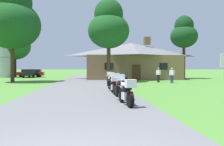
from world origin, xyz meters
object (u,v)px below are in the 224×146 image
object	(u,v)px
tree_left_far	(15,43)
tree_right_of_lodge	(184,33)
motorcycle_white_farthest_in_row	(111,82)
parked_red_suv_far_left	(31,73)
bystander_white_shirt_beside_signpost	(172,75)
motorcycle_red_second_in_row	(121,88)
bystander_white_shirt_near_lodge	(158,74)
metal_silo_distant	(4,55)
motorcycle_yellow_third_in_row	(114,85)
tree_left_near	(12,18)
tree_by_lodge_front	(109,26)
motorcycle_silver_nearest_to_camera	(127,92)
parked_black_sedan_far_left	(31,74)

from	to	relation	value
tree_left_far	tree_right_of_lodge	world-z (taller)	tree_right_of_lodge
motorcycle_white_farthest_in_row	parked_red_suv_far_left	size ratio (longest dim) A/B	0.44
bystander_white_shirt_beside_signpost	tree_right_of_lodge	xyz separation A→B (m)	(5.63, 11.08, 5.99)
motorcycle_red_second_in_row	bystander_white_shirt_near_lodge	xyz separation A→B (m)	(6.11, 14.68, 0.34)
bystander_white_shirt_near_lodge	tree_left_far	xyz separation A→B (m)	(-20.98, 17.97, 5.14)
motorcycle_red_second_in_row	metal_silo_distant	world-z (taller)	metal_silo_distant
bystander_white_shirt_near_lodge	motorcycle_red_second_in_row	bearing A→B (deg)	114.95
motorcycle_yellow_third_in_row	tree_left_near	world-z (taller)	tree_left_near
tree_by_lodge_front	tree_left_near	distance (m)	11.11
tree_left_near	parked_red_suv_far_left	world-z (taller)	tree_left_near
tree_left_far	bystander_white_shirt_beside_signpost	bearing A→B (deg)	-41.47
motorcycle_white_farthest_in_row	tree_right_of_lodge	distance (m)	24.06
motorcycle_silver_nearest_to_camera	parked_black_sedan_far_left	world-z (taller)	motorcycle_silver_nearest_to_camera
tree_left_far	metal_silo_distant	size ratio (longest dim) A/B	1.26
motorcycle_yellow_third_in_row	parked_red_suv_far_left	bearing A→B (deg)	110.24
tree_left_far	tree_right_of_lodge	distance (m)	28.93
tree_by_lodge_front	parked_red_suv_far_left	bearing A→B (deg)	128.76
motorcycle_red_second_in_row	tree_left_far	xyz separation A→B (m)	(-14.87, 32.65, 5.48)
bystander_white_shirt_beside_signpost	bystander_white_shirt_near_lodge	bearing A→B (deg)	-20.76
motorcycle_red_second_in_row	tree_by_lodge_front	world-z (taller)	tree_by_lodge_front
tree_by_lodge_front	parked_black_sedan_far_left	distance (m)	19.75
tree_by_lodge_front	metal_silo_distant	size ratio (longest dim) A/B	1.26
motorcycle_silver_nearest_to_camera	motorcycle_yellow_third_in_row	bearing A→B (deg)	84.72
tree_left_near	metal_silo_distant	world-z (taller)	tree_left_near
tree_left_far	tree_left_near	world-z (taller)	tree_left_near
parked_black_sedan_far_left	bystander_white_shirt_beside_signpost	bearing A→B (deg)	-34.67
metal_silo_distant	parked_red_suv_far_left	bearing A→B (deg)	5.47
motorcycle_white_farthest_in_row	metal_silo_distant	world-z (taller)	metal_silo_distant
motorcycle_yellow_third_in_row	parked_red_suv_far_left	distance (m)	31.67
bystander_white_shirt_beside_signpost	tree_left_near	xyz separation A→B (m)	(-17.64, 3.56, 6.39)
tree_left_near	metal_silo_distant	size ratio (longest dim) A/B	1.50
metal_silo_distant	parked_red_suv_far_left	xyz separation A→B (m)	(4.47, 0.43, -3.07)
bystander_white_shirt_near_lodge	tree_by_lodge_front	world-z (taller)	tree_by_lodge_front
bystander_white_shirt_beside_signpost	tree_left_far	world-z (taller)	tree_left_far
tree_left_near	tree_left_far	bearing A→B (deg)	105.44
parked_red_suv_far_left	tree_by_lodge_front	bearing A→B (deg)	-144.64
motorcycle_white_farthest_in_row	bystander_white_shirt_beside_signpost	size ratio (longest dim) A/B	1.25
motorcycle_yellow_third_in_row	parked_black_sedan_far_left	size ratio (longest dim) A/B	0.47
bystander_white_shirt_beside_signpost	tree_by_lodge_front	distance (m)	9.13
parked_black_sedan_far_left	tree_right_of_lodge	bearing A→B (deg)	-6.34
bystander_white_shirt_beside_signpost	parked_red_suv_far_left	bearing A→B (deg)	-9.98
motorcycle_yellow_third_in_row	tree_left_far	size ratio (longest dim) A/B	0.22
motorcycle_yellow_third_in_row	parked_black_sedan_far_left	distance (m)	30.41
motorcycle_silver_nearest_to_camera	parked_red_suv_far_left	world-z (taller)	parked_red_suv_far_left
tree_right_of_lodge	tree_by_lodge_front	bearing A→B (deg)	-146.53
bystander_white_shirt_near_lodge	parked_black_sedan_far_left	bearing A→B (deg)	5.61
motorcycle_yellow_third_in_row	motorcycle_red_second_in_row	bearing A→B (deg)	-88.85
parked_black_sedan_far_left	tree_by_lodge_front	bearing A→B (deg)	-41.54
tree_left_near	tree_by_lodge_front	bearing A→B (deg)	-2.80
motorcycle_silver_nearest_to_camera	tree_left_near	distance (m)	22.68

